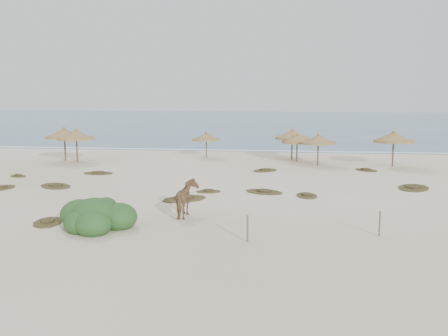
{
  "coord_description": "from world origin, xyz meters",
  "views": [
    {
      "loc": [
        3.85,
        -24.85,
        6.07
      ],
      "look_at": [
        0.12,
        5.0,
        1.41
      ],
      "focal_mm": 40.0,
      "sensor_mm": 36.0,
      "label": 1
    }
  ],
  "objects_px": {
    "palapa_1": "(76,135)",
    "palapa_0": "(64,134)",
    "bush": "(96,217)",
    "horse": "(187,199)"
  },
  "relations": [
    {
      "from": "palapa_1",
      "to": "palapa_0",
      "type": "bearing_deg",
      "value": 152.64
    },
    {
      "from": "palapa_1",
      "to": "bush",
      "type": "relative_size",
      "value": 1.18
    },
    {
      "from": "palapa_1",
      "to": "horse",
      "type": "height_order",
      "value": "palapa_1"
    },
    {
      "from": "horse",
      "to": "bush",
      "type": "distance_m",
      "value": 4.43
    },
    {
      "from": "palapa_0",
      "to": "palapa_1",
      "type": "bearing_deg",
      "value": -27.36
    },
    {
      "from": "palapa_0",
      "to": "palapa_1",
      "type": "height_order",
      "value": "palapa_0"
    },
    {
      "from": "palapa_1",
      "to": "horse",
      "type": "relative_size",
      "value": 2.01
    },
    {
      "from": "palapa_1",
      "to": "bush",
      "type": "bearing_deg",
      "value": -64.57
    },
    {
      "from": "palapa_1",
      "to": "horse",
      "type": "xyz_separation_m",
      "value": [
        13.07,
        -17.35,
        -1.45
      ]
    },
    {
      "from": "horse",
      "to": "bush",
      "type": "xyz_separation_m",
      "value": [
        -3.61,
        -2.54,
        -0.36
      ]
    }
  ]
}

